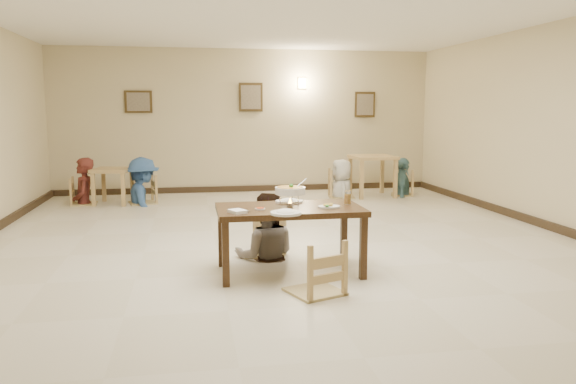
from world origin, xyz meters
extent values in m
plane|color=beige|center=(0.00, 0.00, 0.00)|extent=(10.00, 10.00, 0.00)
plane|color=white|center=(0.00, 0.00, 3.00)|extent=(10.00, 10.00, 0.00)
plane|color=beige|center=(0.00, 5.00, 1.50)|extent=(10.00, 0.00, 10.00)
plane|color=beige|center=(0.00, -5.00, 1.50)|extent=(10.00, 0.00, 10.00)
plane|color=beige|center=(4.00, 0.00, 1.50)|extent=(0.00, 10.00, 10.00)
cube|color=#312316|center=(0.00, 4.97, 0.06)|extent=(8.00, 0.06, 0.12)
cube|color=#312316|center=(3.97, 0.00, 0.06)|extent=(0.06, 10.00, 0.12)
cube|color=#3C2C15|center=(-2.20, 4.96, 1.90)|extent=(0.55, 0.03, 0.45)
cube|color=gray|center=(-2.20, 4.94, 1.90)|extent=(0.45, 0.01, 0.37)
cube|color=#3C2C15|center=(0.10, 4.96, 2.00)|extent=(0.50, 0.03, 0.60)
cube|color=gray|center=(0.10, 4.94, 2.00)|extent=(0.41, 0.01, 0.49)
cube|color=#3C2C15|center=(2.60, 4.96, 1.85)|extent=(0.45, 0.03, 0.55)
cube|color=gray|center=(2.60, 4.94, 1.85)|extent=(0.37, 0.01, 0.45)
cube|color=#FFD88C|center=(1.20, 4.96, 2.30)|extent=(0.16, 0.05, 0.22)
cube|color=#3C2513|center=(-0.15, -1.16, 0.69)|extent=(1.54, 0.87, 0.06)
cube|color=#3C2513|center=(-0.86, -1.53, 0.33)|extent=(0.07, 0.07, 0.66)
cube|color=#3C2513|center=(0.55, -1.53, 0.33)|extent=(0.07, 0.07, 0.66)
cube|color=#3C2513|center=(-0.86, -0.79, 0.33)|extent=(0.07, 0.07, 0.66)
cube|color=#3C2513|center=(0.55, -0.78, 0.33)|extent=(0.07, 0.07, 0.66)
cube|color=tan|center=(-0.30, -0.38, 0.44)|extent=(0.45, 0.45, 0.05)
cube|color=tan|center=(-0.03, -1.87, 0.46)|extent=(0.47, 0.47, 0.05)
imported|color=gray|center=(-0.32, -0.49, 0.78)|extent=(0.82, 0.68, 1.55)
torus|color=silver|center=(-0.14, -1.13, 0.86)|extent=(0.25, 0.25, 0.01)
cylinder|color=silver|center=(-0.14, -1.13, 0.74)|extent=(0.07, 0.07, 0.04)
cone|color=#FFA526|center=(-0.14, -1.13, 0.79)|extent=(0.04, 0.04, 0.06)
cylinder|color=white|center=(-0.14, -1.13, 0.89)|extent=(0.32, 0.32, 0.07)
cylinder|color=#C07816|center=(-0.14, -1.13, 0.92)|extent=(0.28, 0.28, 0.02)
sphere|color=#2D7223|center=(-0.13, -1.14, 0.94)|extent=(0.05, 0.05, 0.05)
cylinder|color=silver|center=(-0.02, -1.07, 0.95)|extent=(0.15, 0.09, 0.10)
cylinder|color=silver|center=(-0.04, -1.07, 0.79)|extent=(0.01, 0.01, 0.15)
cylinder|color=silver|center=(-0.24, -1.07, 0.79)|extent=(0.01, 0.01, 0.15)
cylinder|color=silver|center=(-0.14, -1.24, 0.79)|extent=(0.01, 0.01, 0.15)
cylinder|color=white|center=(-0.11, -0.88, 0.73)|extent=(0.31, 0.31, 0.02)
ellipsoid|color=white|center=(-0.11, -0.88, 0.74)|extent=(0.20, 0.17, 0.07)
cylinder|color=white|center=(-0.26, -1.56, 0.73)|extent=(0.31, 0.31, 0.02)
ellipsoid|color=white|center=(-0.26, -1.56, 0.74)|extent=(0.20, 0.17, 0.07)
cylinder|color=white|center=(0.25, -1.28, 0.73)|extent=(0.24, 0.24, 0.02)
sphere|color=#2D7223|center=(0.21, -1.34, 0.75)|extent=(0.04, 0.04, 0.04)
cylinder|color=white|center=(-0.48, -1.27, 0.73)|extent=(0.11, 0.11, 0.02)
cylinder|color=#AB2201|center=(-0.48, -1.27, 0.74)|extent=(0.08, 0.08, 0.01)
cube|color=white|center=(-0.73, -1.42, 0.74)|extent=(0.20, 0.22, 0.03)
cube|color=silver|center=(-0.68, -1.33, 0.73)|extent=(0.09, 0.18, 0.01)
cube|color=silver|center=(-0.64, -1.33, 0.73)|extent=(0.09, 0.18, 0.01)
cylinder|color=white|center=(0.50, -1.09, 0.79)|extent=(0.07, 0.07, 0.15)
cylinder|color=orange|center=(0.50, -1.09, 0.78)|extent=(0.06, 0.06, 0.11)
cube|color=tan|center=(-2.61, 3.78, 0.64)|extent=(0.78, 0.78, 0.06)
cube|color=tan|center=(-2.93, 3.57, 0.30)|extent=(0.07, 0.07, 0.61)
cube|color=tan|center=(-2.40, 3.46, 0.30)|extent=(0.07, 0.07, 0.61)
cube|color=tan|center=(-2.83, 4.10, 0.30)|extent=(0.07, 0.07, 0.61)
cube|color=tan|center=(-2.29, 4.00, 0.30)|extent=(0.07, 0.07, 0.61)
cube|color=tan|center=(2.44, 3.86, 0.79)|extent=(0.86, 0.86, 0.06)
cube|color=tan|center=(2.10, 3.50, 0.38)|extent=(0.07, 0.07, 0.76)
cube|color=tan|center=(2.80, 3.52, 0.38)|extent=(0.07, 0.07, 0.76)
cube|color=tan|center=(2.07, 4.20, 0.38)|extent=(0.07, 0.07, 0.76)
cube|color=tan|center=(2.77, 4.23, 0.38)|extent=(0.07, 0.07, 0.76)
cube|color=tan|center=(-3.15, 3.81, 0.44)|extent=(0.45, 0.45, 0.05)
cube|color=tan|center=(-2.08, 3.74, 0.46)|extent=(0.47, 0.47, 0.05)
cube|color=tan|center=(1.78, 3.81, 0.49)|extent=(0.50, 0.50, 0.05)
cube|color=tan|center=(3.09, 3.88, 0.43)|extent=(0.44, 0.44, 0.05)
imported|color=#57221D|center=(-3.15, 3.81, 0.87)|extent=(0.48, 0.68, 1.74)
imported|color=#3C68A9|center=(-2.08, 3.74, 0.87)|extent=(0.95, 1.26, 1.73)
imported|color=silver|center=(1.78, 3.81, 0.76)|extent=(0.50, 0.76, 1.53)
imported|color=#588B95|center=(3.09, 3.88, 0.77)|extent=(0.67, 0.98, 1.54)
camera|label=1|loc=(-1.18, -6.95, 1.75)|focal=35.00mm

